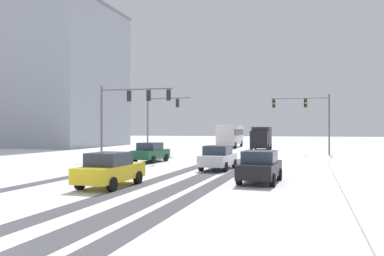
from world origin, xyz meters
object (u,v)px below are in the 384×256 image
at_px(traffic_signal_far_right, 308,111).
at_px(traffic_signal_far_left, 159,114).
at_px(car_black_third, 260,167).
at_px(car_yellow_cab_fourth, 110,169).
at_px(box_truck_delivery, 261,138).
at_px(traffic_signal_near_left, 129,105).
at_px(car_dark_green_lead, 151,152).
at_px(office_building_far_left_block, 37,78).
at_px(car_white_second, 218,158).
at_px(bus_oncoming, 231,134).

bearing_deg(traffic_signal_far_right, traffic_signal_far_left, -166.22).
height_order(car_black_third, car_yellow_cab_fourth, same).
height_order(traffic_signal_far_left, box_truck_delivery, traffic_signal_far_left).
distance_m(traffic_signal_near_left, traffic_signal_far_right, 19.96).
bearing_deg(car_yellow_cab_fourth, car_dark_green_lead, 105.18).
xyz_separation_m(car_black_third, office_building_far_left_block, (-40.86, 34.10, 10.44)).
height_order(car_white_second, box_truck_delivery, box_truck_delivery).
height_order(traffic_signal_far_left, car_black_third, traffic_signal_far_left).
bearing_deg(car_black_third, traffic_signal_far_left, 124.02).
xyz_separation_m(box_truck_delivery, office_building_far_left_block, (-37.17, 2.93, 9.62)).
bearing_deg(traffic_signal_far_right, bus_oncoming, 129.32).
bearing_deg(traffic_signal_far_right, box_truck_delivery, 129.24).
relative_size(car_yellow_cab_fourth, office_building_far_left_block, 0.16).
xyz_separation_m(traffic_signal_far_left, car_dark_green_lead, (3.35, -10.23, -3.56)).
bearing_deg(bus_oncoming, car_white_second, -80.17).
height_order(traffic_signal_far_left, office_building_far_left_block, office_building_far_left_block).
height_order(car_black_third, box_truck_delivery, box_truck_delivery).
relative_size(traffic_signal_far_right, box_truck_delivery, 0.87).
height_order(bus_oncoming, box_truck_delivery, bus_oncoming).
xyz_separation_m(traffic_signal_far_right, car_yellow_cab_fourth, (-8.79, -27.45, -3.83)).
xyz_separation_m(car_white_second, office_building_far_left_block, (-37.38, 28.52, 10.44)).
bearing_deg(car_black_third, traffic_signal_far_right, 84.71).
relative_size(car_white_second, bus_oncoming, 0.37).
bearing_deg(car_dark_green_lead, office_building_far_left_block, 141.65).
bearing_deg(office_building_far_left_block, car_white_second, -37.34).
xyz_separation_m(traffic_signal_far_right, bus_oncoming, (-11.27, 13.75, -2.66)).
distance_m(car_dark_green_lead, car_black_third, 14.17).
xyz_separation_m(car_dark_green_lead, car_yellow_cab_fourth, (3.62, -13.35, 0.00)).
height_order(car_yellow_cab_fourth, bus_oncoming, bus_oncoming).
xyz_separation_m(traffic_signal_far_right, box_truck_delivery, (-5.91, 7.24, -3.02)).
relative_size(car_white_second, office_building_far_left_block, 0.16).
bearing_deg(bus_oncoming, traffic_signal_far_left, -104.32).
height_order(traffic_signal_far_right, car_yellow_cab_fourth, traffic_signal_far_right).
bearing_deg(car_dark_green_lead, traffic_signal_far_left, 108.15).
relative_size(traffic_signal_near_left, car_black_third, 1.56).
distance_m(traffic_signal_near_left, office_building_far_left_block, 37.73).
bearing_deg(traffic_signal_near_left, office_building_far_left_block, 140.12).
distance_m(traffic_signal_near_left, box_truck_delivery, 22.84).
xyz_separation_m(car_dark_green_lead, office_building_far_left_block, (-30.67, 24.26, 10.44)).
bearing_deg(car_yellow_cab_fourth, office_building_far_left_block, 132.35).
distance_m(traffic_signal_far_right, car_white_second, 19.59).
relative_size(traffic_signal_far_left, box_truck_delivery, 0.87).
relative_size(traffic_signal_far_right, car_black_third, 1.56).
xyz_separation_m(car_black_third, bus_oncoming, (-9.05, 37.69, 1.18)).
xyz_separation_m(traffic_signal_far_left, bus_oncoming, (4.50, 17.62, -2.38)).
distance_m(car_black_third, office_building_far_left_block, 54.24).
bearing_deg(traffic_signal_far_left, box_truck_delivery, 48.42).
bearing_deg(traffic_signal_far_left, car_black_third, -55.98).
relative_size(traffic_signal_near_left, office_building_far_left_block, 0.26).
bearing_deg(bus_oncoming, car_yellow_cab_fourth, -86.56).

